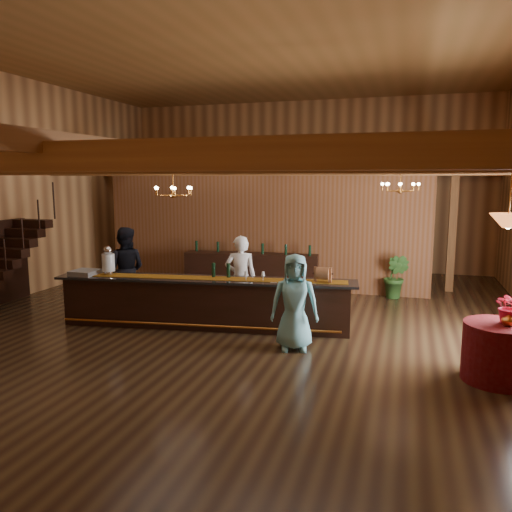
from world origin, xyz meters
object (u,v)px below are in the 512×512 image
(raffle_drum, at_px, (323,274))
(chandelier_left, at_px, (173,191))
(staff_second, at_px, (125,269))
(backbar_shelf, at_px, (251,272))
(round_table, at_px, (498,352))
(chandelier_right, at_px, (400,187))
(beverage_dispenser, at_px, (108,261))
(pendant_lamp, at_px, (508,221))
(tasting_bar, at_px, (205,302))
(bartender, at_px, (241,278))
(floor_plant, at_px, (396,276))
(guest, at_px, (295,302))

(raffle_drum, xyz_separation_m, chandelier_left, (-3.03, -0.19, 1.56))
(raffle_drum, relative_size, staff_second, 0.18)
(backbar_shelf, height_order, staff_second, staff_second)
(raffle_drum, relative_size, chandelier_left, 0.42)
(raffle_drum, bearing_deg, chandelier_left, -176.48)
(round_table, height_order, chandelier_right, chandelier_right)
(beverage_dispenser, bearing_deg, pendant_lamp, -7.93)
(round_table, bearing_deg, backbar_shelf, 138.30)
(raffle_drum, bearing_deg, staff_second, 174.76)
(raffle_drum, height_order, round_table, raffle_drum)
(tasting_bar, relative_size, staff_second, 3.20)
(tasting_bar, distance_m, pendant_lamp, 5.70)
(round_table, distance_m, bartender, 5.10)
(staff_second, bearing_deg, floor_plant, -167.61)
(tasting_bar, relative_size, chandelier_right, 7.65)
(pendant_lamp, distance_m, bartender, 5.29)
(raffle_drum, xyz_separation_m, guest, (-0.32, -1.04, -0.33))
(backbar_shelf, height_order, pendant_lamp, pendant_lamp)
(floor_plant, bearing_deg, chandelier_right, -88.82)
(pendant_lamp, xyz_separation_m, staff_second, (-7.47, 1.95, -1.45))
(chandelier_left, bearing_deg, round_table, -12.80)
(raffle_drum, bearing_deg, guest, -106.90)
(pendant_lamp, distance_m, staff_second, 7.85)
(raffle_drum, xyz_separation_m, chandelier_right, (1.33, 2.06, 1.63))
(chandelier_right, relative_size, bartender, 0.44)
(pendant_lamp, height_order, floor_plant, pendant_lamp)
(tasting_bar, distance_m, guest, 2.19)
(bartender, height_order, floor_plant, bartender)
(chandelier_right, bearing_deg, bartender, -152.15)
(chandelier_left, bearing_deg, chandelier_right, 27.33)
(floor_plant, bearing_deg, staff_second, -153.32)
(chandelier_right, xyz_separation_m, staff_second, (-5.90, -1.64, -1.86))
(pendant_lamp, bearing_deg, beverage_dispenser, 172.07)
(raffle_drum, distance_m, floor_plant, 3.67)
(tasting_bar, relative_size, guest, 3.58)
(chandelier_right, distance_m, guest, 4.02)
(pendant_lamp, bearing_deg, staff_second, 165.37)
(beverage_dispenser, bearing_deg, bartender, 19.74)
(raffle_drum, relative_size, round_table, 0.33)
(chandelier_left, bearing_deg, floor_plant, 39.46)
(round_table, xyz_separation_m, chandelier_right, (-1.56, 3.59, 2.38))
(chandelier_left, height_order, pendant_lamp, same)
(raffle_drum, distance_m, bartender, 1.87)
(round_table, relative_size, floor_plant, 0.90)
(staff_second, height_order, guest, staff_second)
(backbar_shelf, xyz_separation_m, bartender, (0.66, -2.83, 0.41))
(backbar_shelf, height_order, bartender, bartender)
(beverage_dispenser, bearing_deg, chandelier_right, 24.31)
(tasting_bar, distance_m, round_table, 5.38)
(beverage_dispenser, relative_size, floor_plant, 0.53)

